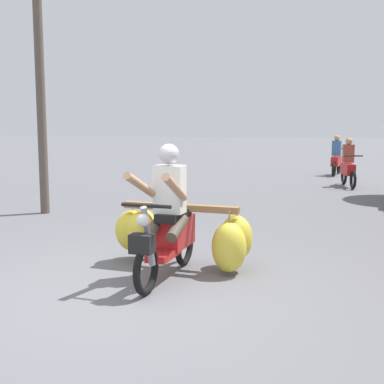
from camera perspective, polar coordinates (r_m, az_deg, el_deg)
ground_plane at (r=5.54m, az=-7.05°, el=-11.46°), size 120.00×120.00×0.00m
motorbike_main_loaded at (r=6.31m, az=-1.49°, el=-4.34°), size 1.88×1.83×1.58m
motorbike_distant_ahead_left at (r=15.31m, az=17.07°, el=2.70°), size 0.60×1.60×1.40m
motorbike_distant_ahead_right at (r=18.49m, az=15.85°, el=3.56°), size 0.50×1.62×1.40m
utility_pole at (r=10.68m, az=-16.64°, el=12.23°), size 0.18×0.18×5.43m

